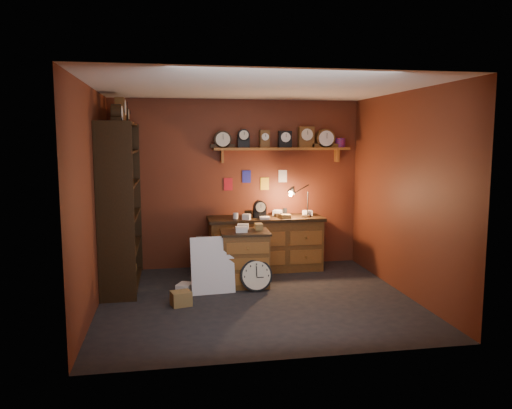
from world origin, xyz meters
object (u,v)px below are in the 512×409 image
Objects in this scene: low_cabinet at (245,256)px; big_round_clock at (256,275)px; workbench at (265,240)px; shelving_unit at (118,198)px.

big_round_clock is at bearing -67.46° from low_cabinet.
workbench reaches higher than big_round_clock.
workbench is 0.92m from low_cabinet.
low_cabinet is at bearing -9.96° from shelving_unit.
low_cabinet is 0.38m from big_round_clock.
workbench is at bearing 12.69° from shelving_unit.
shelving_unit is 2.21m from big_round_clock.
workbench is at bearing 72.63° from big_round_clock.
low_cabinet is (-0.45, -0.80, -0.05)m from workbench.
low_cabinet is (1.74, -0.31, -0.83)m from shelving_unit.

